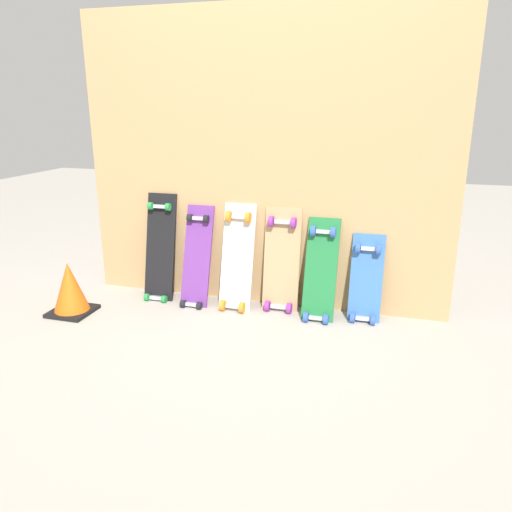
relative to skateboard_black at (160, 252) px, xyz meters
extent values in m
plane|color=#B2AAA0|center=(0.69, 0.05, -0.32)|extent=(12.00, 12.00, 0.00)
cube|color=tan|center=(0.69, 0.12, 0.62)|extent=(2.42, 0.04, 1.87)
cube|color=black|center=(0.00, 0.01, 0.00)|extent=(0.21, 0.19, 0.79)
cube|color=#B7B7BF|center=(0.00, -0.09, -0.30)|extent=(0.09, 0.04, 0.03)
cube|color=#B7B7BF|center=(0.00, 0.05, 0.31)|extent=(0.09, 0.04, 0.03)
cylinder|color=#268C3F|center=(-0.06, -0.10, -0.30)|extent=(0.03, 0.05, 0.05)
cylinder|color=#268C3F|center=(0.06, -0.10, -0.30)|extent=(0.03, 0.05, 0.05)
cylinder|color=#268C3F|center=(-0.06, 0.03, 0.31)|extent=(0.03, 0.05, 0.05)
cylinder|color=#268C3F|center=(0.06, 0.03, 0.31)|extent=(0.03, 0.05, 0.05)
cube|color=#6B338C|center=(0.28, -0.02, -0.04)|extent=(0.19, 0.23, 0.72)
cube|color=#B7B7BF|center=(0.28, -0.13, -0.30)|extent=(0.08, 0.04, 0.03)
cube|color=#B7B7BF|center=(0.28, 0.04, 0.25)|extent=(0.08, 0.04, 0.03)
cylinder|color=black|center=(0.22, -0.14, -0.30)|extent=(0.03, 0.05, 0.05)
cylinder|color=black|center=(0.34, -0.14, -0.30)|extent=(0.03, 0.05, 0.05)
cylinder|color=black|center=(0.22, 0.02, 0.25)|extent=(0.03, 0.05, 0.05)
cylinder|color=black|center=(0.34, 0.02, 0.25)|extent=(0.03, 0.05, 0.05)
cube|color=silver|center=(0.56, 0.00, -0.02)|extent=(0.21, 0.20, 0.74)
cube|color=#B7B7BF|center=(0.56, -0.10, -0.29)|extent=(0.10, 0.04, 0.03)
cube|color=#B7B7BF|center=(0.56, 0.04, 0.27)|extent=(0.10, 0.04, 0.03)
cylinder|color=orange|center=(0.49, -0.12, -0.29)|extent=(0.03, 0.07, 0.07)
cylinder|color=orange|center=(0.63, -0.12, -0.29)|extent=(0.03, 0.07, 0.07)
cylinder|color=orange|center=(0.49, 0.03, 0.28)|extent=(0.03, 0.07, 0.07)
cylinder|color=orange|center=(0.63, 0.03, 0.28)|extent=(0.03, 0.07, 0.07)
cube|color=tan|center=(0.85, 0.04, -0.02)|extent=(0.24, 0.12, 0.73)
cube|color=#B7B7BF|center=(0.85, -0.02, -0.29)|extent=(0.11, 0.04, 0.03)
cube|color=#B7B7BF|center=(0.85, 0.05, 0.26)|extent=(0.11, 0.04, 0.03)
cylinder|color=purple|center=(0.77, -0.04, -0.29)|extent=(0.03, 0.07, 0.07)
cylinder|color=purple|center=(0.92, -0.04, -0.29)|extent=(0.03, 0.07, 0.07)
cylinder|color=purple|center=(0.77, 0.04, 0.26)|extent=(0.03, 0.07, 0.07)
cylinder|color=purple|center=(0.92, 0.04, 0.26)|extent=(0.03, 0.07, 0.07)
cube|color=#1E7238|center=(1.11, -0.02, -0.05)|extent=(0.20, 0.23, 0.69)
cube|color=#B7B7BF|center=(1.11, -0.12, -0.30)|extent=(0.09, 0.04, 0.03)
cube|color=#B7B7BF|center=(1.11, 0.04, 0.21)|extent=(0.09, 0.04, 0.03)
cylinder|color=#3359B2|center=(1.05, -0.14, -0.29)|extent=(0.03, 0.06, 0.06)
cylinder|color=#3359B2|center=(1.17, -0.14, -0.29)|extent=(0.03, 0.06, 0.06)
cylinder|color=#3359B2|center=(1.05, 0.02, 0.22)|extent=(0.03, 0.06, 0.06)
cylinder|color=#3359B2|center=(1.17, 0.02, 0.22)|extent=(0.03, 0.06, 0.06)
cube|color=#386BAD|center=(1.39, 0.02, -0.09)|extent=(0.20, 0.15, 0.60)
cube|color=#B7B7BF|center=(1.39, -0.05, -0.29)|extent=(0.09, 0.04, 0.03)
cube|color=#B7B7BF|center=(1.39, 0.05, 0.13)|extent=(0.09, 0.04, 0.03)
cylinder|color=#3359B2|center=(1.33, -0.07, -0.29)|extent=(0.03, 0.06, 0.06)
cylinder|color=#3359B2|center=(1.45, -0.07, -0.29)|extent=(0.03, 0.06, 0.06)
cylinder|color=#3359B2|center=(1.33, 0.03, 0.13)|extent=(0.03, 0.06, 0.06)
cylinder|color=#3359B2|center=(1.45, 0.03, 0.13)|extent=(0.03, 0.06, 0.06)
cube|color=black|center=(-0.43, -0.43, -0.31)|extent=(0.25, 0.25, 0.02)
cone|color=orange|center=(-0.43, -0.43, -0.14)|extent=(0.22, 0.22, 0.32)
camera|label=1|loc=(1.54, -2.95, 0.98)|focal=34.93mm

